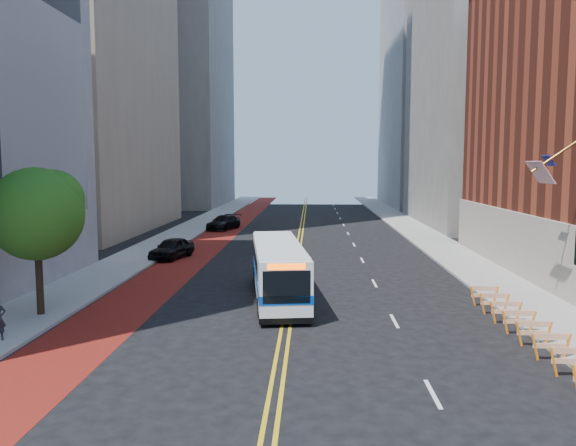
% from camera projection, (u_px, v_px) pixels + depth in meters
% --- Properties ---
extents(ground, '(160.00, 160.00, 0.00)m').
position_uv_depth(ground, '(279.00, 368.00, 19.28)').
color(ground, black).
rests_on(ground, ground).
extents(sidewalk_left, '(4.00, 140.00, 0.15)m').
position_uv_depth(sidewalk_left, '(164.00, 243.00, 49.58)').
color(sidewalk_left, gray).
rests_on(sidewalk_left, ground).
extents(sidewalk_right, '(4.00, 140.00, 0.15)m').
position_uv_depth(sidewalk_right, '(437.00, 244.00, 48.58)').
color(sidewalk_right, gray).
rests_on(sidewalk_right, ground).
extents(bus_lane_paint, '(3.60, 140.00, 0.01)m').
position_uv_depth(bus_lane_paint, '(207.00, 244.00, 49.43)').
color(bus_lane_paint, '#62130E').
rests_on(bus_lane_paint, ground).
extents(center_line_inner, '(0.14, 140.00, 0.01)m').
position_uv_depth(center_line_inner, '(297.00, 244.00, 49.09)').
color(center_line_inner, gold).
rests_on(center_line_inner, ground).
extents(center_line_outer, '(0.14, 140.00, 0.01)m').
position_uv_depth(center_line_outer, '(301.00, 244.00, 49.08)').
color(center_line_outer, gold).
rests_on(center_line_outer, ground).
extents(lane_dashes, '(0.14, 98.20, 0.01)m').
position_uv_depth(lane_dashes, '(348.00, 233.00, 56.84)').
color(lane_dashes, silver).
rests_on(lane_dashes, ground).
extents(midrise_right_near, '(18.00, 26.00, 40.00)m').
position_uv_depth(midrise_right_near, '(504.00, 50.00, 63.94)').
color(midrise_right_near, slate).
rests_on(midrise_right_near, ground).
extents(midrise_right_far, '(20.00, 28.00, 55.00)m').
position_uv_depth(midrise_right_far, '(450.00, 40.00, 92.93)').
color(midrise_right_far, gray).
rests_on(midrise_right_far, ground).
extents(midrise_left_far, '(20.00, 26.00, 65.00)m').
position_uv_depth(midrise_left_far, '(163.00, 12.00, 94.42)').
color(midrise_left_far, slate).
rests_on(midrise_left_far, ground).
extents(construction_barriers, '(1.42, 10.91, 1.00)m').
position_uv_depth(construction_barriers, '(526.00, 324.00, 22.21)').
color(construction_barriers, orange).
rests_on(construction_barriers, ground).
extents(street_tree, '(4.20, 4.20, 6.70)m').
position_uv_depth(street_tree, '(38.00, 210.00, 25.24)').
color(street_tree, black).
rests_on(street_tree, sidewalk_left).
extents(transit_bus, '(3.68, 10.92, 2.95)m').
position_uv_depth(transit_bus, '(278.00, 269.00, 29.18)').
color(transit_bus, silver).
rests_on(transit_bus, ground).
extents(car_a, '(2.94, 4.85, 1.54)m').
position_uv_depth(car_a, '(172.00, 248.00, 41.69)').
color(car_a, black).
rests_on(car_a, ground).
extents(car_b, '(1.66, 4.53, 1.48)m').
position_uv_depth(car_b, '(280.00, 241.00, 45.65)').
color(car_b, black).
rests_on(car_b, ground).
extents(car_c, '(3.60, 5.66, 1.53)m').
position_uv_depth(car_c, '(224.00, 222.00, 60.32)').
color(car_c, black).
rests_on(car_c, ground).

